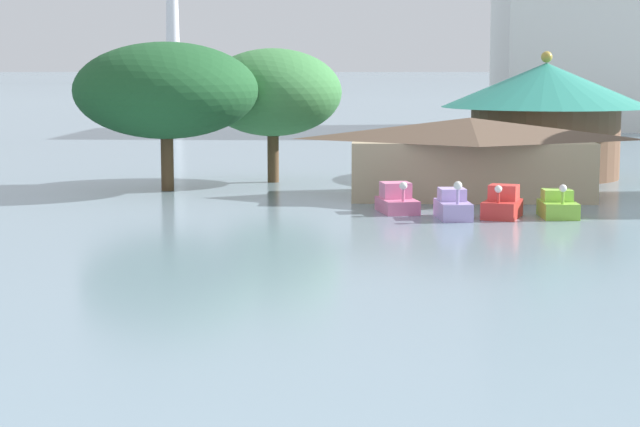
{
  "coord_description": "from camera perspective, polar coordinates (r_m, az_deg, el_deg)",
  "views": [
    {
      "loc": [
        2.4,
        -15.03,
        6.95
      ],
      "look_at": [
        0.61,
        25.04,
        1.59
      ],
      "focal_mm": 62.88,
      "sensor_mm": 36.0,
      "label": 1
    }
  ],
  "objects": [
    {
      "name": "pedal_boat_pink",
      "position": [
        53.01,
        3.93,
        0.66
      ],
      "size": [
        2.13,
        2.99,
        1.56
      ],
      "rotation": [
        0.0,
        0.0,
        -1.34
      ],
      "color": "pink",
      "rests_on": "ground"
    },
    {
      "name": "pedal_boat_lavender",
      "position": [
        51.09,
        6.78,
        0.37
      ],
      "size": [
        1.64,
        2.86,
        1.82
      ],
      "rotation": [
        0.0,
        0.0,
        -1.47
      ],
      "color": "#B299D8",
      "rests_on": "ground"
    },
    {
      "name": "pedal_boat_red",
      "position": [
        51.64,
        9.27,
        0.44
      ],
      "size": [
        2.16,
        2.73,
        1.59
      ],
      "rotation": [
        0.0,
        0.0,
        -1.88
      ],
      "color": "red",
      "rests_on": "ground"
    },
    {
      "name": "pedal_boat_lime",
      "position": [
        52.28,
        12.01,
        0.37
      ],
      "size": [
        1.63,
        2.45,
        1.61
      ],
      "rotation": [
        0.0,
        0.0,
        -1.54
      ],
      "color": "#8CCC3F",
      "rests_on": "ground"
    },
    {
      "name": "boathouse",
      "position": [
        59.51,
        7.61,
        2.95
      ],
      "size": [
        13.27,
        7.74,
        4.16
      ],
      "color": "tan",
      "rests_on": "ground"
    },
    {
      "name": "green_roof_pavilion",
      "position": [
        70.26,
        11.39,
        5.15
      ],
      "size": [
        12.78,
        12.78,
        7.73
      ],
      "color": "brown",
      "rests_on": "ground"
    },
    {
      "name": "shoreline_tree_tall_left",
      "position": [
        62.23,
        -7.84,
        6.22
      ],
      "size": [
        10.12,
        10.12,
        8.17
      ],
      "color": "brown",
      "rests_on": "ground"
    },
    {
      "name": "shoreline_tree_mid",
      "position": [
        66.18,
        -2.42,
        6.17
      ],
      "size": [
        8.12,
        8.12,
        7.88
      ],
      "color": "brown",
      "rests_on": "ground"
    }
  ]
}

